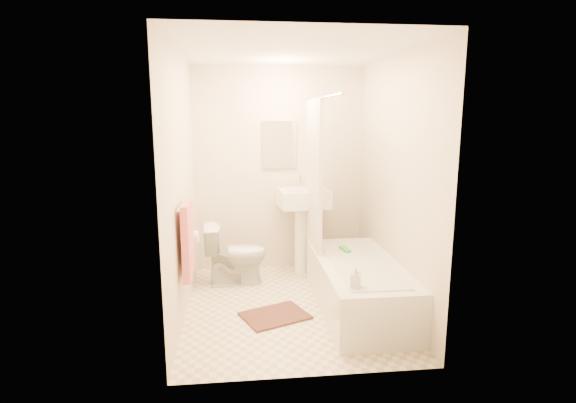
{
  "coord_description": "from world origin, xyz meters",
  "views": [
    {
      "loc": [
        -0.48,
        -4.08,
        1.84
      ],
      "look_at": [
        0.0,
        0.25,
        1.0
      ],
      "focal_mm": 28.0,
      "sensor_mm": 36.0,
      "label": 1
    }
  ],
  "objects": [
    {
      "name": "mirror",
      "position": [
        0.0,
        1.18,
        1.5
      ],
      "size": [
        0.4,
        0.03,
        0.55
      ],
      "primitive_type": "cube",
      "color": "white",
      "rests_on": "wall_back"
    },
    {
      "name": "shower_curtain",
      "position": [
        0.3,
        0.5,
        1.22
      ],
      "size": [
        0.04,
        0.8,
        1.55
      ],
      "primitive_type": "cube",
      "color": "silver",
      "rests_on": "curtain_rod"
    },
    {
      "name": "floor",
      "position": [
        0.0,
        0.0,
        0.0
      ],
      "size": [
        2.4,
        2.4,
        0.0
      ],
      "primitive_type": "plane",
      "color": "beige",
      "rests_on": "ground"
    },
    {
      "name": "toilet",
      "position": [
        -0.53,
        0.69,
        0.33
      ],
      "size": [
        0.7,
        0.41,
        0.67
      ],
      "primitive_type": "imported",
      "rotation": [
        0.0,
        0.0,
        1.62
      ],
      "color": "silver",
      "rests_on": "floor"
    },
    {
      "name": "sink",
      "position": [
        0.25,
        0.95,
        0.55
      ],
      "size": [
        0.6,
        0.5,
        1.09
      ],
      "primitive_type": null,
      "rotation": [
        0.0,
        0.0,
        0.1
      ],
      "color": "white",
      "rests_on": "floor"
    },
    {
      "name": "wall_right",
      "position": [
        1.0,
        0.0,
        1.2
      ],
      "size": [
        0.02,
        2.4,
        2.4
      ],
      "primitive_type": "cube",
      "color": "beige",
      "rests_on": "ground"
    },
    {
      "name": "bath_mat",
      "position": [
        -0.17,
        -0.2,
        0.01
      ],
      "size": [
        0.7,
        0.62,
        0.02
      ],
      "primitive_type": "cube",
      "rotation": [
        0.0,
        0.0,
        0.4
      ],
      "color": "#4E2F20",
      "rests_on": "floor"
    },
    {
      "name": "towel_bar",
      "position": [
        -0.96,
        -0.25,
        1.1
      ],
      "size": [
        0.02,
        0.6,
        0.02
      ],
      "primitive_type": "cylinder",
      "rotation": [
        1.57,
        0.0,
        0.0
      ],
      "color": "silver",
      "rests_on": "wall_left"
    },
    {
      "name": "wall_back",
      "position": [
        0.0,
        1.2,
        1.2
      ],
      "size": [
        2.0,
        0.02,
        2.4
      ],
      "primitive_type": "cube",
      "color": "beige",
      "rests_on": "ground"
    },
    {
      "name": "toilet_paper",
      "position": [
        -0.93,
        0.12,
        0.7
      ],
      "size": [
        0.11,
        0.12,
        0.12
      ],
      "primitive_type": "cylinder",
      "rotation": [
        0.0,
        1.57,
        0.0
      ],
      "color": "white",
      "rests_on": "wall_left"
    },
    {
      "name": "curtain_rod",
      "position": [
        0.3,
        0.1,
        2.0
      ],
      "size": [
        0.03,
        1.7,
        0.03
      ],
      "primitive_type": "cylinder",
      "rotation": [
        1.57,
        0.0,
        0.0
      ],
      "color": "silver",
      "rests_on": "wall_back"
    },
    {
      "name": "wall_left",
      "position": [
        -1.0,
        0.0,
        1.2
      ],
      "size": [
        0.02,
        2.4,
        2.4
      ],
      "primitive_type": "cube",
      "color": "beige",
      "rests_on": "ground"
    },
    {
      "name": "soap_bottle",
      "position": [
        0.44,
        -0.74,
        0.56
      ],
      "size": [
        0.1,
        0.11,
        0.18
      ],
      "primitive_type": "imported",
      "rotation": [
        0.0,
        0.0,
        -0.31
      ],
      "color": "silver",
      "rests_on": "bathtub"
    },
    {
      "name": "scrub_brush",
      "position": [
        0.58,
        0.23,
        0.49
      ],
      "size": [
        0.09,
        0.2,
        0.04
      ],
      "primitive_type": "cube",
      "rotation": [
        0.0,
        0.0,
        0.17
      ],
      "color": "green",
      "rests_on": "bathtub"
    },
    {
      "name": "bathtub",
      "position": [
        0.63,
        -0.12,
        0.23
      ],
      "size": [
        0.73,
        1.67,
        0.47
      ],
      "primitive_type": null,
      "color": "white",
      "rests_on": "floor"
    },
    {
      "name": "ceiling",
      "position": [
        0.0,
        0.0,
        2.4
      ],
      "size": [
        2.4,
        2.4,
        0.0
      ],
      "primitive_type": "plane",
      "color": "white",
      "rests_on": "ground"
    },
    {
      "name": "towel",
      "position": [
        -0.93,
        -0.25,
        0.78
      ],
      "size": [
        0.06,
        0.45,
        0.66
      ],
      "primitive_type": "cube",
      "color": "#CC7266",
      "rests_on": "towel_bar"
    }
  ]
}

